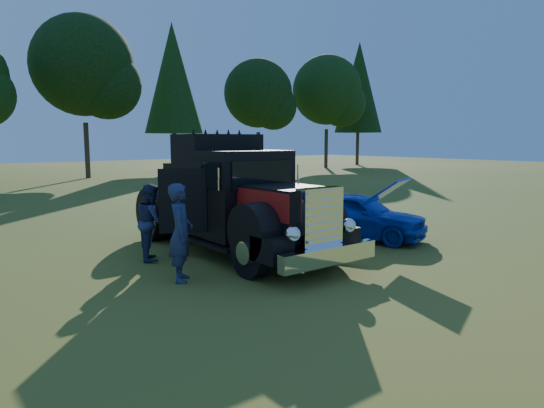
{
  "coord_description": "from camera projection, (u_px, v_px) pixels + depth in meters",
  "views": [
    {
      "loc": [
        -7.56,
        -7.37,
        2.85
      ],
      "look_at": [
        -0.75,
        1.34,
        1.39
      ],
      "focal_mm": 32.0,
      "sensor_mm": 36.0,
      "label": 1
    }
  ],
  "objects": [
    {
      "name": "ground",
      "position": [
        336.0,
        269.0,
        10.75
      ],
      "size": [
        120.0,
        120.0,
        0.0
      ],
      "primitive_type": "plane",
      "color": "#2C4C16",
      "rests_on": "ground"
    },
    {
      "name": "diamond_t_truck",
      "position": [
        236.0,
        203.0,
        12.19
      ],
      "size": [
        3.27,
        7.16,
        3.0
      ],
      "color": "black",
      "rests_on": "ground"
    },
    {
      "name": "hotrod_coupe",
      "position": [
        356.0,
        215.0,
        14.05
      ],
      "size": [
        3.0,
        4.42,
        1.89
      ],
      "color": "#0810BD",
      "rests_on": "ground"
    },
    {
      "name": "spectator_near",
      "position": [
        181.0,
        233.0,
        9.76
      ],
      "size": [
        0.79,
        0.87,
        2.0
      ],
      "primitive_type": "imported",
      "rotation": [
        0.0,
        0.0,
        1.01
      ],
      "color": "navy",
      "rests_on": "ground"
    },
    {
      "name": "spectator_far",
      "position": [
        152.0,
        222.0,
        11.53
      ],
      "size": [
        0.98,
        1.09,
        1.83
      ],
      "primitive_type": "imported",
      "rotation": [
        0.0,
        0.0,
        1.17
      ],
      "color": "#21234D",
      "rests_on": "ground"
    }
  ]
}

